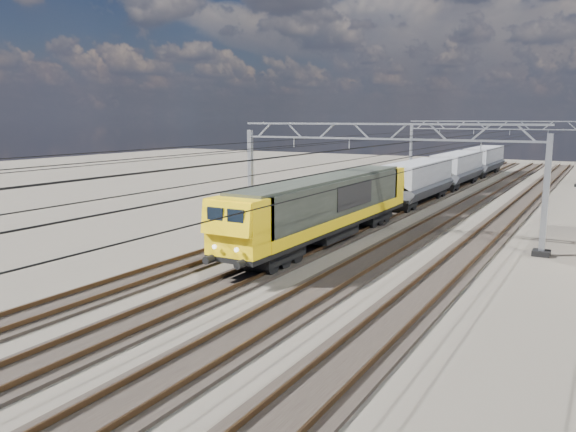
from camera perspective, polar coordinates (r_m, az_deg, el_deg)
The scene contains 12 objects.
ground at distance 32.11m, azimuth 6.42°, elevation -3.47°, with size 160.00×160.00×0.00m, color #2B2620.
track_outer_west at distance 34.86m, azimuth -2.65°, elevation -2.23°, with size 2.60×140.00×0.30m.
track_loco at distance 32.92m, azimuth 3.23°, elevation -2.96°, with size 2.60×140.00×0.30m.
track_inner_east at distance 31.38m, azimuth 9.78°, elevation -3.73°, with size 2.60×140.00×0.30m.
track_outer_east at distance 30.28m, azimuth 16.91°, elevation -4.52°, with size 2.60×140.00×0.30m.
catenary_gantry_mid at distance 35.13m, azimuth 9.18°, elevation 4.08°, with size 19.90×0.90×7.11m.
catenary_gantry_far at distance 69.88m, azimuth 19.87°, elevation 6.46°, with size 19.90×0.90×7.11m.
overhead_wires at distance 38.76m, azimuth 11.39°, elevation 7.28°, with size 12.03×140.00×0.53m.
locomotive at distance 33.36m, azimuth 4.03°, elevation 1.14°, with size 2.76×21.10×3.62m.
hopper_wagon_lead at distance 49.76m, azimuth 13.03°, elevation 3.70°, with size 3.38×13.00×3.25m.
hopper_wagon_mid at distance 63.42m, azimuth 16.83°, elevation 4.81°, with size 3.38×13.00×3.25m.
hopper_wagon_third at distance 77.28m, azimuth 19.29°, elevation 5.52°, with size 3.38×13.00×3.25m.
Camera 1 is at (12.43, -28.67, 7.39)m, focal length 35.00 mm.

